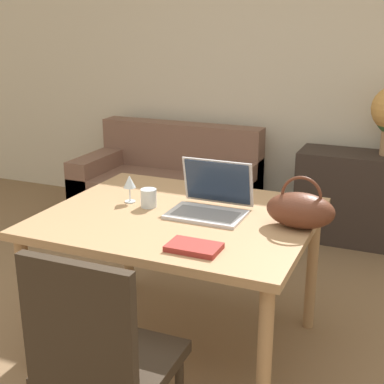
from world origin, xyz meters
TOP-DOWN VIEW (x-y plane):
  - wall_back at (0.00, 2.84)m, footprint 10.00×0.06m
  - dining_table at (-0.10, 0.64)m, footprint 1.28×1.08m
  - chair at (-0.00, -0.24)m, footprint 0.44×0.44m
  - couch at (-0.97, 2.32)m, footprint 1.47×0.81m
  - sideboard at (0.63, 2.52)m, footprint 1.06×0.40m
  - laptop at (0.04, 0.73)m, footprint 0.36×0.31m
  - drinking_glass at (-0.28, 0.67)m, footprint 0.08×0.08m
  - wine_glass at (-0.41, 0.70)m, footprint 0.06×0.06m
  - handbag at (0.48, 0.69)m, footprint 0.31×0.18m
  - book at (0.14, 0.26)m, footprint 0.22×0.14m

SIDE VIEW (x-z plane):
  - couch at x=-0.97m, z-range -0.12..0.70m
  - sideboard at x=0.63m, z-range 0.00..0.71m
  - chair at x=0.00m, z-range 0.05..1.00m
  - dining_table at x=-0.10m, z-range 0.30..1.06m
  - book at x=0.14m, z-range 0.76..0.78m
  - drinking_glass at x=-0.28m, z-range 0.76..0.85m
  - laptop at x=0.04m, z-range 0.70..0.95m
  - handbag at x=0.48m, z-range 0.72..0.97m
  - wine_glass at x=-0.41m, z-range 0.79..0.93m
  - wall_back at x=0.00m, z-range 0.00..2.70m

